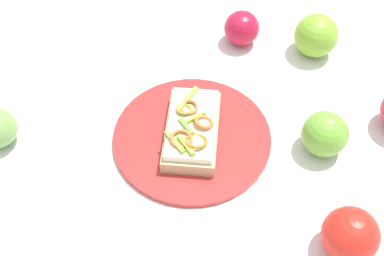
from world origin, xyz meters
TOP-DOWN VIEW (x-y plane):
  - ground_plane at (0.00, 0.00)m, footprint 2.00×2.00m
  - plate at (0.00, 0.00)m, footprint 0.26×0.26m
  - sandwich at (0.00, -0.00)m, footprint 0.16×0.18m
  - apple_0 at (-0.08, 0.25)m, footprint 0.07×0.07m
  - apple_1 at (0.29, -0.02)m, footprint 0.11×0.11m
  - apple_3 at (0.18, 0.12)m, footprint 0.11×0.11m
  - apple_4 at (0.05, 0.31)m, footprint 0.11×0.11m

SIDE VIEW (x-z plane):
  - ground_plane at x=0.00m, z-range 0.00..0.00m
  - plate at x=0.00m, z-range 0.00..0.01m
  - sandwich at x=0.00m, z-range 0.00..0.06m
  - apple_0 at x=-0.08m, z-range 0.00..0.07m
  - apple_3 at x=0.18m, z-range 0.00..0.08m
  - apple_1 at x=0.29m, z-range 0.00..0.08m
  - apple_4 at x=0.05m, z-range 0.00..0.08m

